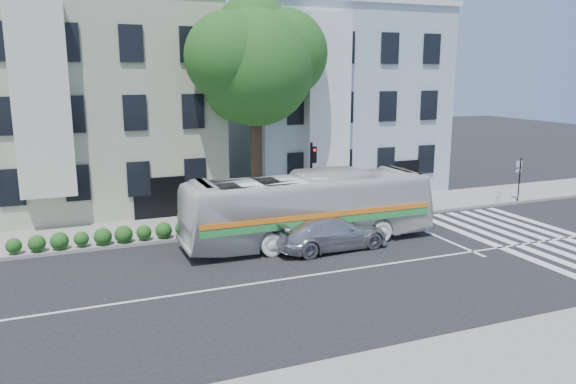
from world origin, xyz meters
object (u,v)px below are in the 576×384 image
traffic_signal (312,171)px  fire_hydrant (499,195)px  bus (309,208)px  sedan (330,232)px

traffic_signal → fire_hydrant: 11.46m
traffic_signal → bus: bearing=-135.5°
traffic_signal → fire_hydrant: (11.26, -0.67, -2.02)m
sedan → fire_hydrant: (12.42, 3.74, -0.22)m
traffic_signal → fire_hydrant: size_ratio=5.50×
sedan → traffic_signal: bearing=-18.1°
traffic_signal → fire_hydrant: bearing=-22.6°
fire_hydrant → traffic_signal: bearing=176.6°
sedan → fire_hydrant: sedan is taller
bus → sedan: bearing=-157.5°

